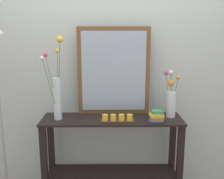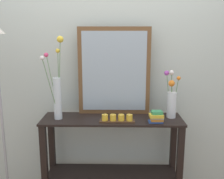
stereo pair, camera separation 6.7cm
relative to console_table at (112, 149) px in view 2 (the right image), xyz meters
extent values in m
cube|color=beige|center=(0.00, 0.31, 0.83)|extent=(6.40, 0.08, 2.70)
cube|color=black|center=(0.00, 0.00, 0.31)|extent=(1.32, 0.38, 0.02)
cube|color=black|center=(0.00, 0.00, -0.25)|extent=(1.26, 0.34, 0.02)
cube|color=black|center=(-0.62, -0.15, -0.11)|extent=(0.06, 0.06, 0.81)
cube|color=black|center=(0.62, -0.15, -0.11)|extent=(0.06, 0.06, 0.81)
cube|color=black|center=(-0.62, 0.15, -0.11)|extent=(0.06, 0.06, 0.81)
cube|color=black|center=(0.62, 0.15, -0.11)|extent=(0.06, 0.06, 0.81)
cube|color=brown|center=(0.02, 0.16, 0.74)|extent=(0.70, 0.03, 0.84)
cube|color=#9EADB7|center=(0.02, 0.15, 0.74)|extent=(0.62, 0.00, 0.76)
cylinder|color=silver|center=(-0.50, -0.02, 0.51)|extent=(0.07, 0.07, 0.39)
cylinder|color=#4C753D|center=(-0.54, -0.08, 0.62)|extent=(0.10, 0.13, 0.56)
sphere|color=silver|center=(-0.59, -0.15, 0.90)|extent=(0.04, 0.04, 0.04)
cylinder|color=#4C753D|center=(-0.50, 0.04, 0.64)|extent=(0.02, 0.10, 0.60)
sphere|color=yellow|center=(-0.50, 0.08, 0.94)|extent=(0.04, 0.04, 0.04)
cylinder|color=#4C753D|center=(-0.48, 0.00, 0.69)|extent=(0.04, 0.06, 0.71)
sphere|color=yellow|center=(-0.46, 0.02, 1.05)|extent=(0.06, 0.06, 0.06)
cylinder|color=#4C753D|center=(-0.55, 0.04, 0.62)|extent=(0.13, 0.11, 0.57)
sphere|color=#EA4275|center=(-0.62, 0.10, 0.90)|extent=(0.04, 0.04, 0.04)
cylinder|color=silver|center=(0.56, 0.04, 0.44)|extent=(0.09, 0.09, 0.25)
cylinder|color=#4C753D|center=(0.53, 0.08, 0.53)|extent=(0.04, 0.07, 0.40)
sphere|color=#B24CB7|center=(0.52, 0.11, 0.73)|extent=(0.05, 0.05, 0.05)
cylinder|color=#4C753D|center=(0.56, 0.06, 0.54)|extent=(0.03, 0.03, 0.41)
sphere|color=silver|center=(0.55, 0.07, 0.74)|extent=(0.04, 0.04, 0.04)
cylinder|color=#4C753D|center=(0.59, 0.05, 0.51)|extent=(0.06, 0.03, 0.36)
sphere|color=orange|center=(0.62, 0.06, 0.69)|extent=(0.04, 0.04, 0.04)
cylinder|color=#4C753D|center=(0.56, 0.04, 0.49)|extent=(0.02, 0.01, 0.31)
sphere|color=orange|center=(0.55, 0.04, 0.65)|extent=(0.06, 0.06, 0.06)
cube|color=#472D1C|center=(0.05, -0.10, 0.32)|extent=(0.32, 0.09, 0.01)
cylinder|color=gold|center=(-0.06, -0.10, 0.36)|extent=(0.06, 0.06, 0.05)
cylinder|color=gold|center=(0.01, -0.10, 0.36)|extent=(0.06, 0.06, 0.05)
cylinder|color=gold|center=(0.09, -0.10, 0.36)|extent=(0.06, 0.06, 0.05)
cylinder|color=gold|center=(0.16, -0.10, 0.36)|extent=(0.06, 0.06, 0.05)
cube|color=#2D519E|center=(0.39, -0.11, 0.32)|extent=(0.13, 0.08, 0.01)
cube|color=orange|center=(0.40, -0.11, 0.34)|extent=(0.11, 0.08, 0.02)
cube|color=#B2A893|center=(0.41, -0.11, 0.36)|extent=(0.12, 0.08, 0.02)
cube|color=gold|center=(0.40, -0.12, 0.38)|extent=(0.13, 0.09, 0.03)
cube|color=#388E56|center=(0.40, -0.11, 0.41)|extent=(0.10, 0.09, 0.03)
cylinder|color=#9E9EA3|center=(-1.01, -0.09, 0.30)|extent=(0.02, 0.02, 1.59)
camera|label=1|loc=(-0.02, -2.39, 1.11)|focal=42.75mm
camera|label=2|loc=(0.04, -2.39, 1.11)|focal=42.75mm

